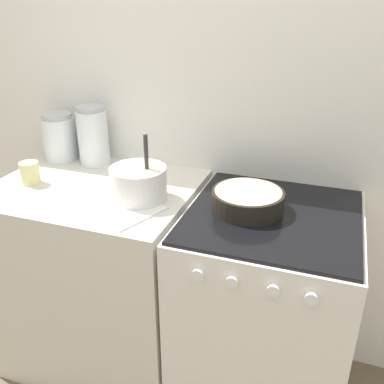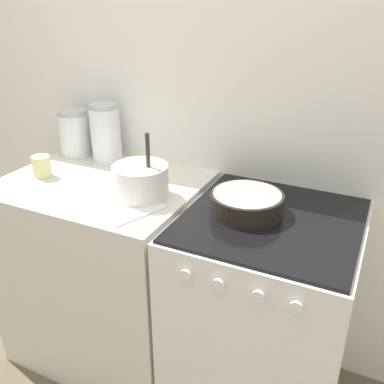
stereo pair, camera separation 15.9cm
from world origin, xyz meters
name	(u,v)px [view 1 (the left image)]	position (x,y,z in m)	size (l,w,h in m)	color
wall_back	(215,101)	(0.00, 0.67, 1.20)	(4.65, 0.05, 2.40)	white
countertop_cabinet	(102,275)	(-0.41, 0.32, 0.45)	(0.83, 0.65, 0.89)	silver
stove	(264,312)	(0.33, 0.32, 0.45)	(0.63, 0.67, 0.89)	white
mixing_bowl	(139,181)	(-0.18, 0.28, 0.97)	(0.21, 0.21, 0.26)	white
baking_pan	(248,200)	(0.23, 0.33, 0.93)	(0.26, 0.26, 0.08)	black
storage_jar_left	(60,140)	(-0.72, 0.55, 0.99)	(0.15, 0.15, 0.22)	silver
storage_jar_middle	(93,140)	(-0.54, 0.55, 1.01)	(0.14, 0.14, 0.27)	silver
tin_can	(30,173)	(-0.67, 0.26, 0.94)	(0.08, 0.08, 0.09)	beige
recipe_page	(125,210)	(-0.18, 0.17, 0.90)	(0.29, 0.30, 0.01)	white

